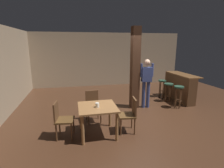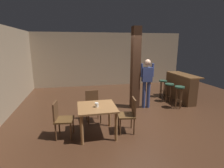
{
  "view_description": "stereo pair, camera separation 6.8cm",
  "coord_description": "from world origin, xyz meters",
  "px_view_note": "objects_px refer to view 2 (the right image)",
  "views": [
    {
      "loc": [
        -1.91,
        -4.8,
        2.24
      ],
      "look_at": [
        -0.78,
        0.2,
        1.05
      ],
      "focal_mm": 28.0,
      "sensor_mm": 36.0,
      "label": 1
    },
    {
      "loc": [
        -1.84,
        -4.82,
        2.24
      ],
      "look_at": [
        -0.78,
        0.2,
        1.05
      ],
      "focal_mm": 28.0,
      "sensor_mm": 36.0,
      "label": 2
    }
  ],
  "objects_px": {
    "standing_person": "(147,80)",
    "bar_counter": "(180,87)",
    "bar_stool_mid": "(169,88)",
    "bar_stool_far": "(163,85)",
    "bar_stool_near": "(179,92)",
    "chair_north": "(93,104)",
    "dining_table": "(97,111)",
    "chair_east": "(129,113)",
    "napkin_cup": "(97,105)",
    "chair_west": "(61,118)"
  },
  "relations": [
    {
      "from": "dining_table",
      "to": "napkin_cup",
      "type": "distance_m",
      "value": 0.19
    },
    {
      "from": "chair_north",
      "to": "standing_person",
      "type": "relative_size",
      "value": 0.52
    },
    {
      "from": "bar_stool_near",
      "to": "bar_stool_far",
      "type": "bearing_deg",
      "value": 86.32
    },
    {
      "from": "chair_west",
      "to": "standing_person",
      "type": "bearing_deg",
      "value": 27.94
    },
    {
      "from": "bar_stool_mid",
      "to": "bar_stool_far",
      "type": "height_order",
      "value": "bar_stool_far"
    },
    {
      "from": "bar_stool_mid",
      "to": "dining_table",
      "type": "bearing_deg",
      "value": -147.51
    },
    {
      "from": "standing_person",
      "to": "chair_west",
      "type": "bearing_deg",
      "value": -152.06
    },
    {
      "from": "bar_stool_mid",
      "to": "bar_stool_far",
      "type": "xyz_separation_m",
      "value": [
        0.06,
        0.61,
        -0.0
      ]
    },
    {
      "from": "chair_north",
      "to": "bar_stool_near",
      "type": "distance_m",
      "value": 3.09
    },
    {
      "from": "chair_north",
      "to": "bar_counter",
      "type": "bearing_deg",
      "value": 18.41
    },
    {
      "from": "chair_east",
      "to": "bar_counter",
      "type": "distance_m",
      "value": 3.46
    },
    {
      "from": "dining_table",
      "to": "chair_north",
      "type": "xyz_separation_m",
      "value": [
        -0.02,
        0.83,
        -0.11
      ]
    },
    {
      "from": "dining_table",
      "to": "bar_stool_far",
      "type": "relative_size",
      "value": 1.26
    },
    {
      "from": "standing_person",
      "to": "bar_stool_far",
      "type": "xyz_separation_m",
      "value": [
        1.19,
        1.03,
        -0.46
      ]
    },
    {
      "from": "dining_table",
      "to": "napkin_cup",
      "type": "bearing_deg",
      "value": -101.45
    },
    {
      "from": "dining_table",
      "to": "standing_person",
      "type": "bearing_deg",
      "value": 38.38
    },
    {
      "from": "chair_north",
      "to": "bar_counter",
      "type": "xyz_separation_m",
      "value": [
        3.63,
        1.21,
        0.03
      ]
    },
    {
      "from": "napkin_cup",
      "to": "bar_stool_near",
      "type": "xyz_separation_m",
      "value": [
        3.05,
        1.29,
        -0.21
      ]
    },
    {
      "from": "dining_table",
      "to": "chair_north",
      "type": "height_order",
      "value": "chair_north"
    },
    {
      "from": "standing_person",
      "to": "bar_stool_near",
      "type": "distance_m",
      "value": 1.21
    },
    {
      "from": "chair_west",
      "to": "napkin_cup",
      "type": "bearing_deg",
      "value": -6.81
    },
    {
      "from": "standing_person",
      "to": "bar_counter",
      "type": "xyz_separation_m",
      "value": [
        1.66,
        0.5,
        -0.46
      ]
    },
    {
      "from": "chair_west",
      "to": "standing_person",
      "type": "relative_size",
      "value": 0.52
    },
    {
      "from": "bar_stool_far",
      "to": "bar_stool_near",
      "type": "bearing_deg",
      "value": -93.68
    },
    {
      "from": "chair_west",
      "to": "napkin_cup",
      "type": "distance_m",
      "value": 0.91
    },
    {
      "from": "chair_east",
      "to": "bar_stool_far",
      "type": "xyz_separation_m",
      "value": [
        2.3,
        2.6,
        0.04
      ]
    },
    {
      "from": "bar_stool_mid",
      "to": "bar_counter",
      "type": "bearing_deg",
      "value": 8.6
    },
    {
      "from": "chair_north",
      "to": "bar_stool_mid",
      "type": "relative_size",
      "value": 1.22
    },
    {
      "from": "chair_west",
      "to": "bar_stool_far",
      "type": "xyz_separation_m",
      "value": [
        3.99,
        2.52,
        0.04
      ]
    },
    {
      "from": "standing_person",
      "to": "bar_counter",
      "type": "height_order",
      "value": "standing_person"
    },
    {
      "from": "dining_table",
      "to": "napkin_cup",
      "type": "height_order",
      "value": "napkin_cup"
    },
    {
      "from": "bar_stool_mid",
      "to": "bar_stool_near",
      "type": "bearing_deg",
      "value": -92.44
    },
    {
      "from": "bar_counter",
      "to": "chair_east",
      "type": "bearing_deg",
      "value": -143.39
    },
    {
      "from": "standing_person",
      "to": "chair_east",
      "type": "bearing_deg",
      "value": -125.53
    },
    {
      "from": "standing_person",
      "to": "bar_stool_far",
      "type": "relative_size",
      "value": 2.35
    },
    {
      "from": "dining_table",
      "to": "bar_stool_mid",
      "type": "xyz_separation_m",
      "value": [
        3.07,
        1.96,
        -0.07
      ]
    },
    {
      "from": "bar_stool_near",
      "to": "bar_stool_far",
      "type": "xyz_separation_m",
      "value": [
        0.09,
        1.33,
        -0.04
      ]
    },
    {
      "from": "chair_east",
      "to": "napkin_cup",
      "type": "height_order",
      "value": "chair_east"
    },
    {
      "from": "napkin_cup",
      "to": "bar_counter",
      "type": "relative_size",
      "value": 0.07
    },
    {
      "from": "chair_east",
      "to": "bar_stool_far",
      "type": "height_order",
      "value": "chair_east"
    },
    {
      "from": "napkin_cup",
      "to": "bar_stool_near",
      "type": "height_order",
      "value": "napkin_cup"
    },
    {
      "from": "chair_north",
      "to": "bar_stool_mid",
      "type": "bearing_deg",
      "value": 20.01
    },
    {
      "from": "chair_west",
      "to": "bar_stool_far",
      "type": "distance_m",
      "value": 4.72
    },
    {
      "from": "chair_north",
      "to": "bar_counter",
      "type": "height_order",
      "value": "bar_counter"
    },
    {
      "from": "chair_west",
      "to": "bar_stool_near",
      "type": "bearing_deg",
      "value": 16.88
    },
    {
      "from": "bar_stool_far",
      "to": "chair_north",
      "type": "bearing_deg",
      "value": -151.08
    },
    {
      "from": "dining_table",
      "to": "chair_east",
      "type": "distance_m",
      "value": 0.83
    },
    {
      "from": "dining_table",
      "to": "standing_person",
      "type": "distance_m",
      "value": 2.5
    },
    {
      "from": "chair_west",
      "to": "napkin_cup",
      "type": "xyz_separation_m",
      "value": [
        0.86,
        -0.1,
        0.29
      ]
    },
    {
      "from": "dining_table",
      "to": "napkin_cup",
      "type": "xyz_separation_m",
      "value": [
        -0.01,
        -0.05,
        0.18
      ]
    }
  ]
}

